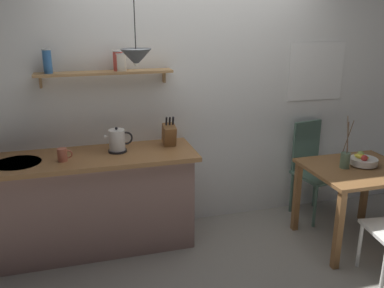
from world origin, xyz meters
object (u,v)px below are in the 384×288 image
at_px(twig_vase, 345,159).
at_px(coffee_mug_by_sink, 63,155).
at_px(electric_kettle, 117,141).
at_px(knife_block, 169,134).
at_px(dining_chair_far, 312,166).
at_px(dining_table, 357,180).
at_px(pendant_lamp, 136,57).
at_px(fruit_bowl, 363,160).

xyz_separation_m(twig_vase, coffee_mug_by_sink, (-2.43, 0.41, 0.13)).
bearing_deg(electric_kettle, twig_vase, -15.15).
bearing_deg(knife_block, dining_chair_far, 0.67).
distance_m(knife_block, coffee_mug_by_sink, 0.96).
bearing_deg(electric_kettle, coffee_mug_by_sink, -165.36).
relative_size(dining_table, twig_vase, 1.82).
relative_size(electric_kettle, pendant_lamp, 0.39).
height_order(fruit_bowl, twig_vase, twig_vase).
bearing_deg(fruit_bowl, pendant_lamp, 169.83).
height_order(dining_table, twig_vase, twig_vase).
height_order(dining_table, coffee_mug_by_sink, coffee_mug_by_sink).
relative_size(dining_chair_far, twig_vase, 2.04).
height_order(knife_block, pendant_lamp, pendant_lamp).
height_order(coffee_mug_by_sink, pendant_lamp, pendant_lamp).
height_order(fruit_bowl, electric_kettle, electric_kettle).
xyz_separation_m(dining_table, electric_kettle, (-2.09, 0.57, 0.38)).
bearing_deg(fruit_bowl, twig_vase, -178.78).
relative_size(twig_vase, pendant_lamp, 0.77).
xyz_separation_m(knife_block, coffee_mug_by_sink, (-0.94, -0.17, -0.05)).
bearing_deg(pendant_lamp, twig_vase, -11.39).
height_order(dining_chair_far, fruit_bowl, dining_chair_far).
distance_m(dining_chair_far, coffee_mug_by_sink, 2.53).
relative_size(dining_chair_far, electric_kettle, 4.04).
distance_m(dining_chair_far, knife_block, 1.61).
bearing_deg(twig_vase, coffee_mug_by_sink, 170.40).
height_order(dining_table, pendant_lamp, pendant_lamp).
bearing_deg(electric_kettle, pendant_lamp, -45.09).
xyz_separation_m(dining_chair_far, pendant_lamp, (-1.85, -0.24, 1.20)).
relative_size(dining_table, pendant_lamp, 1.41).
height_order(dining_chair_far, coffee_mug_by_sink, coffee_mug_by_sink).
xyz_separation_m(dining_chair_far, electric_kettle, (-2.02, -0.07, 0.47)).
bearing_deg(dining_table, electric_kettle, 164.82).
bearing_deg(coffee_mug_by_sink, twig_vase, -9.60).
distance_m(dining_table, pendant_lamp, 2.26).
xyz_separation_m(fruit_bowl, knife_block, (-1.68, 0.58, 0.22)).
height_order(dining_table, knife_block, knife_block).
height_order(twig_vase, pendant_lamp, pendant_lamp).
xyz_separation_m(knife_block, pendant_lamp, (-0.31, -0.22, 0.73)).
relative_size(dining_table, knife_block, 3.16).
height_order(fruit_bowl, pendant_lamp, pendant_lamp).
bearing_deg(electric_kettle, dining_table, -15.18).
bearing_deg(fruit_bowl, coffee_mug_by_sink, 171.20).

